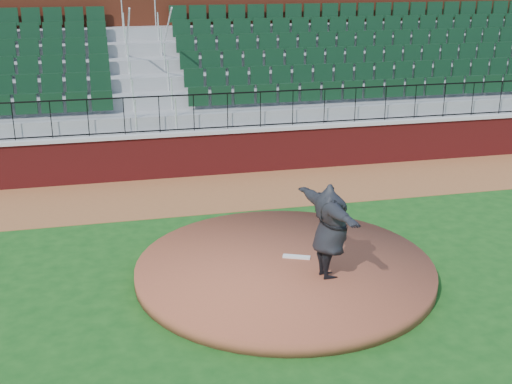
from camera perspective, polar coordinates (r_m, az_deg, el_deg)
ground at (r=12.69m, az=1.56°, el=-7.73°), size 90.00×90.00×0.00m
warning_track at (r=17.56m, az=-2.91°, el=0.07°), size 34.00×3.20×0.01m
field_wall at (r=18.89m, az=-3.82°, el=3.32°), size 34.00×0.35×1.20m
wall_cap at (r=18.72m, az=-3.87°, el=5.23°), size 34.00×0.45×0.10m
wall_railing at (r=18.60m, az=-3.90°, el=6.87°), size 34.00×0.05×1.00m
seating_stands at (r=21.15m, az=-5.17°, el=9.71°), size 34.00×5.10×4.60m
concourse_wall at (r=23.83m, az=-6.20°, el=11.83°), size 34.00×0.50×5.50m
pitchers_mound at (r=12.90m, az=2.48°, el=-6.64°), size 5.73×5.73×0.25m
pitching_rubber at (r=13.09m, az=3.50°, el=-5.57°), size 0.54×0.33×0.04m
pitcher at (r=12.04m, az=6.37°, el=-3.36°), size 0.90×2.28×1.80m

